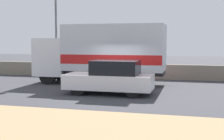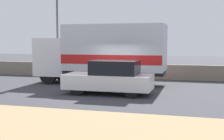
# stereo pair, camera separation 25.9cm
# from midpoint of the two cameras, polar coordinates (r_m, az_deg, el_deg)

# --- Properties ---
(ground_plane) EXTENTS (80.00, 80.00, 0.00)m
(ground_plane) POSITION_cam_midpoint_polar(r_m,az_deg,el_deg) (16.05, -0.44, -4.12)
(ground_plane) COLOR #38383D
(dirt_shoulder_foreground) EXTENTS (60.00, 4.78, 0.04)m
(dirt_shoulder_foreground) POSITION_cam_midpoint_polar(r_m,az_deg,el_deg) (9.79, -10.93, -10.30)
(dirt_shoulder_foreground) COLOR tan
(dirt_shoulder_foreground) RESTS_ON ground_plane
(stone_wall_backdrop) EXTENTS (60.00, 0.35, 1.02)m
(stone_wall_backdrop) POSITION_cam_midpoint_polar(r_m,az_deg,el_deg) (22.02, 3.76, -0.20)
(stone_wall_backdrop) COLOR gray
(stone_wall_backdrop) RESTS_ON ground_plane
(street_lamp) EXTENTS (0.56, 0.28, 6.26)m
(street_lamp) POSITION_cam_midpoint_polar(r_m,az_deg,el_deg) (22.68, -10.52, 7.87)
(street_lamp) COLOR #4C4C51
(street_lamp) RESTS_ON ground_plane
(box_truck) EXTENTS (7.96, 2.57, 3.60)m
(box_truck) POSITION_cam_midpoint_polar(r_m,az_deg,el_deg) (19.00, -1.86, 3.30)
(box_truck) COLOR silver
(box_truck) RESTS_ON ground_plane
(car_hatchback) EXTENTS (4.34, 1.82, 1.69)m
(car_hatchback) POSITION_cam_midpoint_polar(r_m,az_deg,el_deg) (15.43, -0.70, -1.39)
(car_hatchback) COLOR silver
(car_hatchback) RESTS_ON ground_plane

